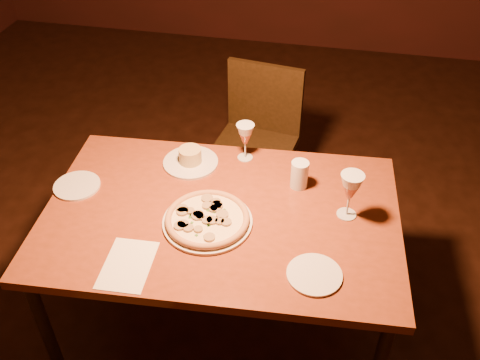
# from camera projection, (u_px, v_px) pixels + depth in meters

# --- Properties ---
(dining_table) EXTENTS (1.47, 1.00, 0.75)m
(dining_table) POSITION_uv_depth(u_px,v_px,m) (221.00, 225.00, 2.16)
(dining_table) COLOR brown
(dining_table) RESTS_ON floor
(chair_far) EXTENTS (0.48, 0.48, 0.88)m
(chair_far) POSITION_uv_depth(u_px,v_px,m) (257.00, 137.00, 2.98)
(chair_far) COLOR black
(chair_far) RESTS_ON floor
(pizza_plate) EXTENTS (0.35, 0.35, 0.04)m
(pizza_plate) POSITION_uv_depth(u_px,v_px,m) (207.00, 219.00, 2.06)
(pizza_plate) COLOR silver
(pizza_plate) RESTS_ON dining_table
(ramekin_saucer) EXTENTS (0.24, 0.24, 0.08)m
(ramekin_saucer) POSITION_uv_depth(u_px,v_px,m) (190.00, 159.00, 2.35)
(ramekin_saucer) COLOR silver
(ramekin_saucer) RESTS_ON dining_table
(wine_glass_far) EXTENTS (0.08, 0.08, 0.18)m
(wine_glass_far) POSITION_uv_depth(u_px,v_px,m) (245.00, 142.00, 2.35)
(wine_glass_far) COLOR #AB5C47
(wine_glass_far) RESTS_ON dining_table
(wine_glass_right) EXTENTS (0.09, 0.09, 0.20)m
(wine_glass_right) POSITION_uv_depth(u_px,v_px,m) (350.00, 195.00, 2.05)
(wine_glass_right) COLOR #AB5C47
(wine_glass_right) RESTS_ON dining_table
(water_tumbler) EXTENTS (0.07, 0.07, 0.12)m
(water_tumbler) POSITION_uv_depth(u_px,v_px,m) (299.00, 174.00, 2.21)
(water_tumbler) COLOR silver
(water_tumbler) RESTS_ON dining_table
(side_plate_left) EXTENTS (0.19, 0.19, 0.01)m
(side_plate_left) POSITION_uv_depth(u_px,v_px,m) (77.00, 186.00, 2.24)
(side_plate_left) COLOR silver
(side_plate_left) RESTS_ON dining_table
(side_plate_near) EXTENTS (0.20, 0.20, 0.01)m
(side_plate_near) POSITION_uv_depth(u_px,v_px,m) (314.00, 275.00, 1.87)
(side_plate_near) COLOR silver
(side_plate_near) RESTS_ON dining_table
(menu_card) EXTENTS (0.18, 0.26, 0.00)m
(menu_card) POSITION_uv_depth(u_px,v_px,m) (128.00, 265.00, 1.91)
(menu_card) COLOR white
(menu_card) RESTS_ON dining_table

